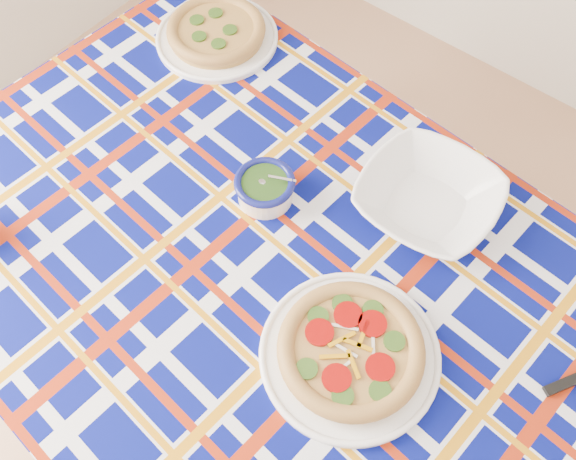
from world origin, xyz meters
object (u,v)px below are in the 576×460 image
Objects in this scene: main_focaccia_plate at (351,350)px; pesto_bowl at (265,187)px; serving_bowl at (428,198)px; dining_table at (288,303)px.

pesto_bowl is (-0.31, 0.16, 0.00)m from main_focaccia_plate.
main_focaccia_plate is 2.68× the size of pesto_bowl.
main_focaccia_plate is 1.21× the size of serving_bowl.
pesto_bowl reaches higher than main_focaccia_plate.
dining_table is at bearing -38.16° from pesto_bowl.
main_focaccia_plate is at bearing -8.61° from dining_table.
main_focaccia_plate is 0.35m from pesto_bowl.
pesto_bowl is 0.45× the size of serving_bowl.
main_focaccia_plate is at bearing -26.76° from pesto_bowl.
pesto_bowl reaches higher than dining_table.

